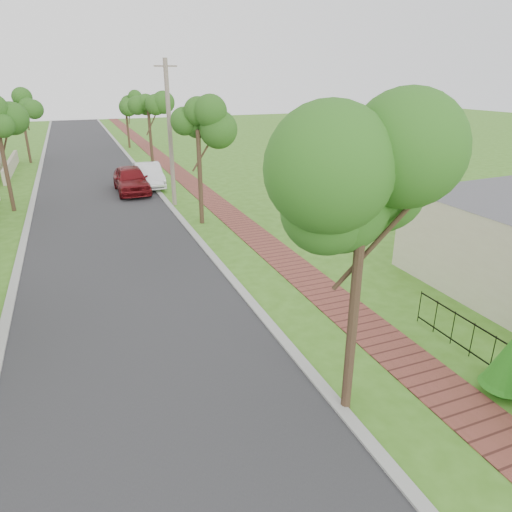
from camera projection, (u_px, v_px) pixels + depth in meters
ground at (352, 467)px, 8.62m from camera, size 160.00×160.00×0.00m
road at (103, 212)px, 24.87m from camera, size 7.00×120.00×0.02m
kerb_right at (169, 205)px, 26.12m from camera, size 0.30×120.00×0.10m
kerb_left at (29, 219)px, 23.61m from camera, size 0.30×120.00×0.10m
sidewalk at (213, 201)px, 27.02m from camera, size 1.50×120.00×0.03m
street_trees at (87, 116)px, 29.15m from camera, size 10.70×37.65×5.89m
parked_car_red at (131, 180)px, 28.66m from camera, size 1.96×4.82×1.64m
parked_car_white at (149, 175)px, 30.24m from camera, size 1.67×4.60×1.51m
near_tree at (364, 191)px, 8.39m from camera, size 2.40×2.40×6.15m
utility_pole at (170, 134)px, 24.79m from camera, size 1.20×0.24×7.77m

